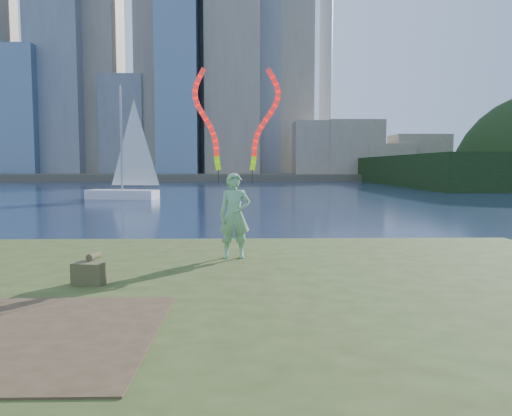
{
  "coord_description": "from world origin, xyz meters",
  "views": [
    {
      "loc": [
        0.37,
        -8.51,
        2.63
      ],
      "look_at": [
        0.58,
        1.0,
        1.83
      ],
      "focal_mm": 35.0,
      "sensor_mm": 36.0,
      "label": 1
    }
  ],
  "objects": [
    {
      "name": "ground",
      "position": [
        0.0,
        0.0,
        0.0
      ],
      "size": [
        320.0,
        320.0,
        0.0
      ],
      "primitive_type": "plane",
      "color": "#1B2843",
      "rests_on": "ground"
    },
    {
      "name": "grassy_knoll",
      "position": [
        0.0,
        -2.3,
        0.34
      ],
      "size": [
        20.0,
        18.0,
        0.8
      ],
      "color": "#364518",
      "rests_on": "ground"
    },
    {
      "name": "dirt_patch",
      "position": [
        -2.2,
        -3.2,
        0.81
      ],
      "size": [
        3.2,
        3.0,
        0.02
      ],
      "primitive_type": "cube",
      "color": "#47331E",
      "rests_on": "grassy_knoll"
    },
    {
      "name": "far_shore",
      "position": [
        0.0,
        95.0,
        0.6
      ],
      "size": [
        320.0,
        40.0,
        1.2
      ],
      "primitive_type": "cube",
      "color": "#4E4939",
      "rests_on": "ground"
    },
    {
      "name": "woman_with_ribbons",
      "position": [
        0.17,
        1.38,
        2.2
      ],
      "size": [
        2.08,
        0.44,
        4.07
      ],
      "rotation": [
        0.0,
        0.0,
        0.06
      ],
      "color": "#1E7E28",
      "rests_on": "grassy_knoll"
    },
    {
      "name": "canvas_bag",
      "position": [
        -2.04,
        -0.82,
        0.99
      ],
      "size": [
        0.53,
        0.59,
        0.46
      ],
      "rotation": [
        0.0,
        0.0,
        -0.17
      ],
      "color": "#494126",
      "rests_on": "grassy_knoll"
    },
    {
      "name": "sailboat",
      "position": [
        -9.09,
        31.21,
        1.54
      ],
      "size": [
        5.98,
        2.87,
        8.98
      ],
      "rotation": [
        0.0,
        0.0,
        -0.2
      ],
      "color": "silver",
      "rests_on": "ground"
    }
  ]
}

